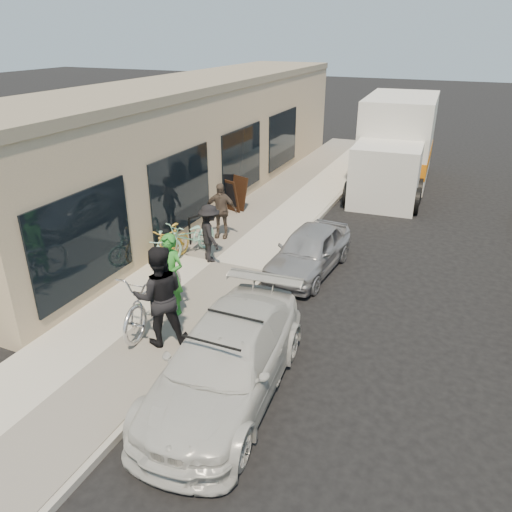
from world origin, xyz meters
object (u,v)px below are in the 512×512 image
(tandem_bike, at_px, (155,295))
(cruiser_bike_c, at_px, (170,244))
(sedan_silver, at_px, (309,250))
(sedan_white, at_px, (226,361))
(cruiser_bike_a, at_px, (160,251))
(moving_truck, at_px, (395,148))
(woman_rider, at_px, (170,275))
(bystander_a, at_px, (210,233))
(bystander_b, at_px, (220,210))
(cruiser_bike_b, at_px, (190,238))
(man_standing, at_px, (160,296))
(sandwich_board, at_px, (234,194))
(bike_rack, at_px, (197,226))

(tandem_bike, relative_size, cruiser_bike_c, 1.49)
(sedan_silver, relative_size, tandem_bike, 1.41)
(sedan_white, relative_size, cruiser_bike_a, 3.14)
(moving_truck, bearing_deg, tandem_bike, -105.00)
(woman_rider, xyz_separation_m, bystander_a, (-0.51, 2.67, -0.13))
(moving_truck, distance_m, cruiser_bike_c, 10.90)
(tandem_bike, bearing_deg, moving_truck, 71.47)
(woman_rider, bearing_deg, bystander_b, 109.21)
(cruiser_bike_a, bearing_deg, cruiser_bike_b, 46.69)
(woman_rider, bearing_deg, man_standing, -61.82)
(sedan_white, relative_size, man_standing, 2.30)
(bystander_b, bearing_deg, woman_rider, -90.77)
(sandwich_board, height_order, sedan_white, sedan_white)
(sandwich_board, height_order, cruiser_bike_c, sandwich_board)
(sedan_silver, height_order, man_standing, man_standing)
(cruiser_bike_c, bearing_deg, tandem_bike, -57.37)
(bike_rack, relative_size, woman_rider, 0.45)
(bystander_b, bearing_deg, sandwich_board, 92.45)
(man_standing, relative_size, bystander_a, 1.31)
(man_standing, bearing_deg, tandem_bike, -82.36)
(cruiser_bike_a, height_order, cruiser_bike_b, cruiser_bike_b)
(sedan_white, relative_size, tandem_bike, 1.91)
(cruiser_bike_b, bearing_deg, man_standing, -51.61)
(cruiser_bike_a, relative_size, bystander_a, 0.96)
(man_standing, bearing_deg, woman_rider, -103.31)
(bike_rack, height_order, sedan_white, sedan_white)
(tandem_bike, height_order, man_standing, man_standing)
(cruiser_bike_b, bearing_deg, moving_truck, 83.67)
(sandwich_board, height_order, bystander_a, bystander_a)
(sandwich_board, distance_m, cruiser_bike_b, 3.78)
(sedan_silver, xyz_separation_m, tandem_bike, (-2.06, -3.88, 0.21))
(bike_rack, height_order, sedan_silver, sedan_silver)
(bike_rack, relative_size, cruiser_bike_b, 0.43)
(moving_truck, height_order, cruiser_bike_b, moving_truck)
(sandwich_board, distance_m, bystander_a, 4.03)
(bystander_b, bearing_deg, cruiser_bike_c, -115.71)
(sedan_white, xyz_separation_m, woman_rider, (-2.17, 1.74, 0.40))
(sedan_silver, distance_m, bystander_a, 2.61)
(cruiser_bike_a, xyz_separation_m, bystander_a, (0.97, 0.87, 0.33))
(sedan_silver, height_order, moving_truck, moving_truck)
(bike_rack, height_order, bystander_b, bystander_b)
(sandwich_board, distance_m, tandem_bike, 7.18)
(cruiser_bike_a, distance_m, cruiser_bike_b, 1.02)
(moving_truck, height_order, man_standing, moving_truck)
(bike_rack, relative_size, bystander_a, 0.53)
(sandwich_board, distance_m, bystander_b, 2.37)
(bike_rack, distance_m, tandem_bike, 4.34)
(man_standing, distance_m, cruiser_bike_b, 4.17)
(bike_rack, bearing_deg, cruiser_bike_c, -89.18)
(man_standing, bearing_deg, sedan_silver, -145.02)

